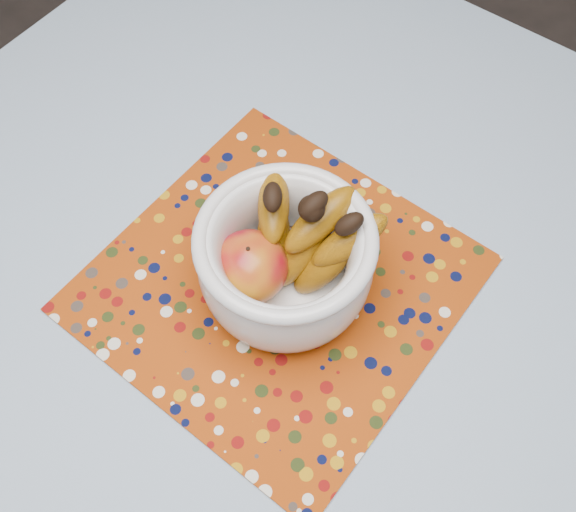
# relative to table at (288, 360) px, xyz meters

# --- Properties ---
(table) EXTENTS (1.20, 1.20, 0.75)m
(table) POSITION_rel_table_xyz_m (0.00, 0.00, 0.00)
(table) COLOR brown
(table) RESTS_ON ground
(tablecloth) EXTENTS (1.32, 1.32, 0.01)m
(tablecloth) POSITION_rel_table_xyz_m (0.00, 0.00, 0.08)
(tablecloth) COLOR slate
(tablecloth) RESTS_ON table
(placemat) EXTENTS (0.43, 0.43, 0.00)m
(placemat) POSITION_rel_table_xyz_m (-0.05, 0.05, 0.09)
(placemat) COLOR #8E3207
(placemat) RESTS_ON tablecloth
(fruit_bowl) EXTENTS (0.24, 0.22, 0.17)m
(fruit_bowl) POSITION_rel_table_xyz_m (-0.04, 0.06, 0.17)
(fruit_bowl) COLOR silver
(fruit_bowl) RESTS_ON placemat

